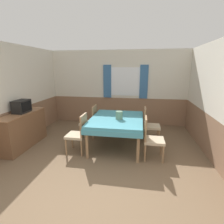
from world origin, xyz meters
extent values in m
plane|color=brown|center=(0.00, 0.00, 0.00)|extent=(16.00, 16.00, 0.00)
cube|color=silver|center=(0.00, 4.18, 1.77)|extent=(5.18, 0.05, 1.65)
cube|color=#89664C|center=(0.00, 4.18, 0.47)|extent=(5.18, 0.05, 0.95)
cube|color=white|center=(0.27, 4.14, 1.53)|extent=(1.11, 0.01, 0.98)
cube|color=#386699|center=(-0.37, 4.12, 1.53)|extent=(0.28, 0.03, 1.14)
cube|color=#386699|center=(0.90, 4.12, 1.53)|extent=(0.28, 0.03, 1.14)
cube|color=silver|center=(-2.41, 2.08, 1.77)|extent=(0.05, 4.55, 1.65)
cube|color=#89664C|center=(-2.41, 2.08, 0.47)|extent=(0.05, 4.55, 0.95)
cube|color=silver|center=(2.41, 2.08, 1.77)|extent=(0.05, 4.55, 1.65)
cube|color=#89664C|center=(2.41, 2.08, 0.47)|extent=(0.05, 4.55, 0.95)
cube|color=teal|center=(0.24, 2.19, 0.74)|extent=(1.30, 1.63, 0.06)
cube|color=teal|center=(0.24, 2.19, 0.65)|extent=(1.33, 1.66, 0.12)
cylinder|color=#93704C|center=(-0.32, 1.46, 0.36)|extent=(0.07, 0.07, 0.71)
cylinder|color=#93704C|center=(0.81, 1.46, 0.36)|extent=(0.07, 0.07, 0.71)
cylinder|color=#93704C|center=(-0.32, 2.92, 0.36)|extent=(0.07, 0.07, 0.71)
cylinder|color=#93704C|center=(0.81, 2.92, 0.36)|extent=(0.07, 0.07, 0.71)
cylinder|color=#93704C|center=(1.35, 1.90, 0.20)|extent=(0.04, 0.04, 0.40)
cylinder|color=#93704C|center=(1.35, 1.52, 0.20)|extent=(0.04, 0.04, 0.40)
cylinder|color=#93704C|center=(0.97, 1.90, 0.20)|extent=(0.04, 0.04, 0.40)
cylinder|color=#93704C|center=(0.97, 1.52, 0.20)|extent=(0.04, 0.04, 0.40)
cube|color=tan|center=(1.16, 1.71, 0.43)|extent=(0.44, 0.44, 0.06)
cube|color=#93704C|center=(0.96, 1.71, 0.71)|extent=(0.04, 0.42, 0.50)
cylinder|color=#93704C|center=(1.35, 2.87, 0.20)|extent=(0.04, 0.04, 0.40)
cylinder|color=#93704C|center=(1.35, 2.49, 0.20)|extent=(0.04, 0.04, 0.40)
cylinder|color=#93704C|center=(0.97, 2.87, 0.20)|extent=(0.04, 0.04, 0.40)
cylinder|color=#93704C|center=(0.97, 2.49, 0.20)|extent=(0.04, 0.04, 0.40)
cube|color=tan|center=(1.16, 2.68, 0.43)|extent=(0.44, 0.44, 0.06)
cube|color=#93704C|center=(0.96, 2.68, 0.71)|extent=(0.04, 0.42, 0.50)
cylinder|color=#93704C|center=(-0.86, 1.52, 0.20)|extent=(0.04, 0.04, 0.40)
cylinder|color=#93704C|center=(-0.86, 1.90, 0.20)|extent=(0.04, 0.04, 0.40)
cylinder|color=#93704C|center=(-0.48, 1.52, 0.20)|extent=(0.04, 0.04, 0.40)
cylinder|color=#93704C|center=(-0.48, 1.90, 0.20)|extent=(0.04, 0.04, 0.40)
cube|color=tan|center=(-0.67, 1.71, 0.43)|extent=(0.44, 0.44, 0.06)
cube|color=#93704C|center=(-0.47, 1.71, 0.71)|extent=(0.04, 0.42, 0.50)
cylinder|color=#93704C|center=(-0.86, 2.49, 0.20)|extent=(0.04, 0.04, 0.40)
cylinder|color=#93704C|center=(-0.86, 2.87, 0.20)|extent=(0.04, 0.04, 0.40)
cylinder|color=#93704C|center=(-0.48, 2.49, 0.20)|extent=(0.04, 0.04, 0.40)
cylinder|color=#93704C|center=(-0.48, 2.87, 0.20)|extent=(0.04, 0.04, 0.40)
cube|color=tan|center=(-0.67, 2.68, 0.43)|extent=(0.44, 0.44, 0.06)
cube|color=#93704C|center=(-0.47, 2.68, 0.71)|extent=(0.04, 0.42, 0.50)
cube|color=brown|center=(-2.15, 1.80, 0.45)|extent=(0.44, 1.45, 0.89)
cube|color=#8C5F3F|center=(-2.15, 1.80, 0.89)|extent=(0.46, 1.47, 0.02)
cube|color=black|center=(-2.16, 1.87, 1.05)|extent=(0.28, 0.44, 0.32)
cube|color=black|center=(-2.01, 1.87, 1.06)|extent=(0.01, 0.36, 0.24)
cylinder|color=slate|center=(0.31, 2.10, 0.87)|extent=(0.17, 0.17, 0.20)
camera|label=1|loc=(0.82, -2.01, 2.01)|focal=28.00mm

